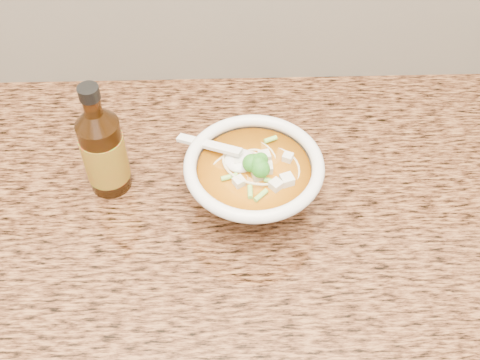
{
  "coord_description": "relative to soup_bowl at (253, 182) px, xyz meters",
  "views": [
    {
      "loc": [
        0.06,
        1.12,
        1.63
      ],
      "look_at": [
        0.07,
        1.69,
        0.95
      ],
      "focal_mm": 45.0,
      "sensor_mm": 36.0,
      "label": 1
    }
  ],
  "objects": [
    {
      "name": "counter_slab",
      "position": [
        -0.09,
        -0.02,
        -0.07
      ],
      "size": [
        4.0,
        0.68,
        0.04
      ],
      "primitive_type": "cube",
      "color": "brown",
      "rests_on": "cabinet"
    },
    {
      "name": "cabinet",
      "position": [
        -0.09,
        -0.02,
        -0.52
      ],
      "size": [
        4.0,
        0.65,
        0.86
      ],
      "primitive_type": "cube",
      "color": "black",
      "rests_on": "ground"
    },
    {
      "name": "hot_sauce_bottle",
      "position": [
        -0.22,
        0.04,
        0.03
      ],
      "size": [
        0.07,
        0.07,
        0.2
      ],
      "rotation": [
        0.0,
        0.0,
        -0.06
      ],
      "color": "#3D1E08",
      "rests_on": "counter_slab"
    },
    {
      "name": "soup_bowl",
      "position": [
        0.0,
        0.0,
        0.0
      ],
      "size": [
        0.22,
        0.2,
        0.11
      ],
      "rotation": [
        0.0,
        0.0,
        0.4
      ],
      "color": "white",
      "rests_on": "counter_slab"
    }
  ]
}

